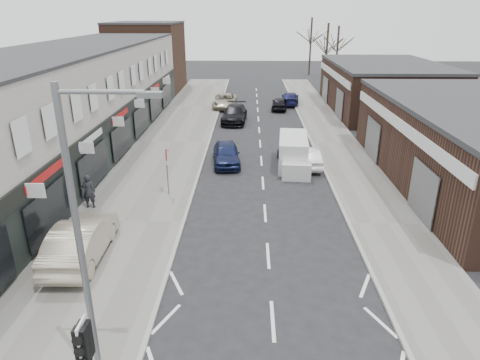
# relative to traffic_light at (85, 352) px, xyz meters

# --- Properties ---
(pavement_left) EXTENTS (5.50, 64.00, 0.12)m
(pavement_left) POSITION_rel_traffic_light_xyz_m (-2.35, 24.02, -2.35)
(pavement_left) COLOR slate
(pavement_left) RESTS_ON ground
(pavement_right) EXTENTS (3.50, 64.00, 0.12)m
(pavement_right) POSITION_rel_traffic_light_xyz_m (10.15, 24.02, -2.35)
(pavement_right) COLOR slate
(pavement_right) RESTS_ON ground
(shop_terrace_left) EXTENTS (8.00, 41.00, 7.10)m
(shop_terrace_left) POSITION_rel_traffic_light_xyz_m (-9.10, 21.52, 1.14)
(shop_terrace_left) COLOR #BCB6AC
(shop_terrace_left) RESTS_ON ground
(brick_block_far) EXTENTS (8.00, 10.00, 8.00)m
(brick_block_far) POSITION_rel_traffic_light_xyz_m (-9.10, 47.02, 1.59)
(brick_block_far) COLOR #43281C
(brick_block_far) RESTS_ON ground
(right_unit_far) EXTENTS (10.00, 16.00, 4.50)m
(right_unit_far) POSITION_rel_traffic_light_xyz_m (16.90, 36.02, -0.16)
(right_unit_far) COLOR #3B231B
(right_unit_far) RESTS_ON ground
(tree_far_a) EXTENTS (3.60, 3.60, 8.00)m
(tree_far_a) POSITION_rel_traffic_light_xyz_m (13.40, 50.02, -2.41)
(tree_far_a) COLOR #382D26
(tree_far_a) RESTS_ON ground
(tree_far_b) EXTENTS (3.60, 3.60, 7.50)m
(tree_far_b) POSITION_rel_traffic_light_xyz_m (15.90, 56.02, -2.41)
(tree_far_b) COLOR #382D26
(tree_far_b) RESTS_ON ground
(tree_far_c) EXTENTS (3.60, 3.60, 8.50)m
(tree_far_c) POSITION_rel_traffic_light_xyz_m (12.90, 62.02, -2.41)
(tree_far_c) COLOR #382D26
(tree_far_c) RESTS_ON ground
(traffic_light) EXTENTS (0.28, 0.60, 3.10)m
(traffic_light) POSITION_rel_traffic_light_xyz_m (0.00, 0.00, 0.00)
(traffic_light) COLOR slate
(traffic_light) RESTS_ON pavement_left
(street_lamp) EXTENTS (2.23, 0.22, 8.00)m
(street_lamp) POSITION_rel_traffic_light_xyz_m (-0.13, 1.22, 2.20)
(street_lamp) COLOR slate
(street_lamp) RESTS_ON pavement_left
(warning_sign) EXTENTS (0.12, 0.80, 2.70)m
(warning_sign) POSITION_rel_traffic_light_xyz_m (-0.76, 14.02, -0.21)
(warning_sign) COLOR slate
(warning_sign) RESTS_ON pavement_left
(white_van) EXTENTS (2.09, 5.13, 1.95)m
(white_van) POSITION_rel_traffic_light_xyz_m (6.40, 18.92, -1.49)
(white_van) COLOR silver
(white_van) RESTS_ON ground
(sedan_on_pavement) EXTENTS (1.85, 4.96, 1.62)m
(sedan_on_pavement) POSITION_rel_traffic_light_xyz_m (-3.09, 7.50, -1.49)
(sedan_on_pavement) COLOR #ADA38A
(sedan_on_pavement) RESTS_ON pavement_left
(pedestrian) EXTENTS (0.67, 0.47, 1.76)m
(pedestrian) POSITION_rel_traffic_light_xyz_m (-4.46, 12.24, -1.42)
(pedestrian) COLOR #222227
(pedestrian) RESTS_ON pavement_left
(parked_car_left_a) EXTENTS (2.10, 4.34, 1.43)m
(parked_car_left_a) POSITION_rel_traffic_light_xyz_m (2.07, 19.33, -1.70)
(parked_car_left_a) COLOR #141B3F
(parked_car_left_a) RESTS_ON ground
(parked_car_left_b) EXTENTS (2.39, 5.26, 1.49)m
(parked_car_left_b) POSITION_rel_traffic_light_xyz_m (2.20, 30.77, -1.67)
(parked_car_left_b) COLOR black
(parked_car_left_b) RESTS_ON ground
(parked_car_left_c) EXTENTS (2.41, 5.09, 1.41)m
(parked_car_left_c) POSITION_rel_traffic_light_xyz_m (1.00, 36.92, -1.71)
(parked_car_left_c) COLOR #A29B81
(parked_car_left_c) RESTS_ON ground
(parked_car_right_a) EXTENTS (1.45, 3.89, 1.27)m
(parked_car_right_a) POSITION_rel_traffic_light_xyz_m (7.35, 19.05, -1.78)
(parked_car_right_a) COLOR silver
(parked_car_right_a) RESTS_ON ground
(parked_car_right_b) EXTENTS (1.84, 3.85, 1.27)m
(parked_car_right_b) POSITION_rel_traffic_light_xyz_m (6.60, 36.10, -1.78)
(parked_car_right_b) COLOR black
(parked_car_right_b) RESTS_ON ground
(parked_car_right_c) EXTENTS (2.28, 4.65, 1.30)m
(parked_car_right_c) POSITION_rel_traffic_light_xyz_m (7.90, 38.75, -1.76)
(parked_car_right_c) COLOR #151741
(parked_car_right_c) RESTS_ON ground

